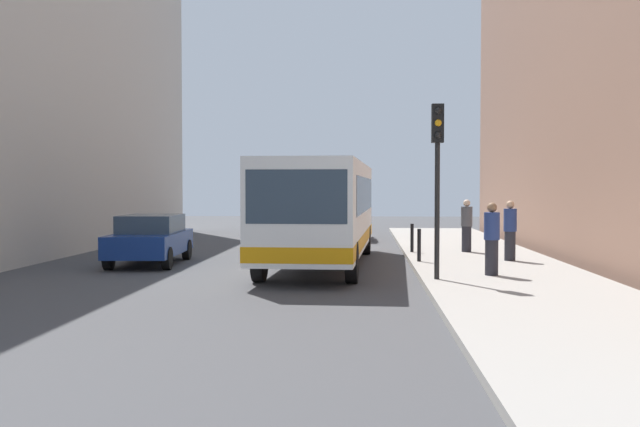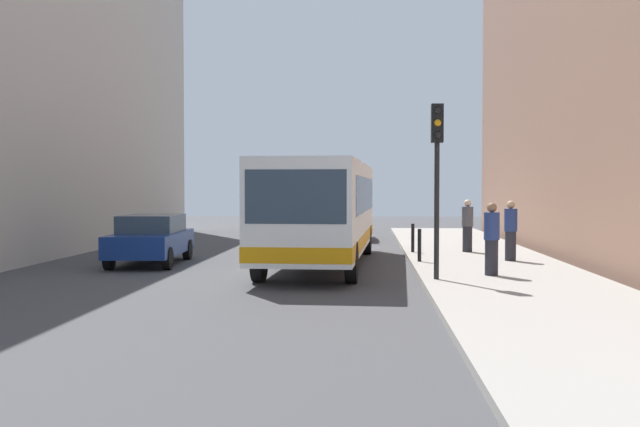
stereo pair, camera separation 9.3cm
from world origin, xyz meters
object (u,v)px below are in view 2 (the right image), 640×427
(car_behind_bus, at_px, (349,222))
(bollard_near, at_px, (419,245))
(pedestrian_mid_sidewalk, at_px, (511,231))
(pedestrian_near_signal, at_px, (492,239))
(bus, at_px, (323,207))
(traffic_light, at_px, (437,157))
(car_beside_bus, at_px, (151,238))
(pedestrian_far_sidewalk, at_px, (467,226))
(bollard_mid, at_px, (413,238))

(car_behind_bus, height_order, bollard_near, car_behind_bus)
(pedestrian_mid_sidewalk, bearing_deg, pedestrian_near_signal, -46.51)
(pedestrian_near_signal, distance_m, pedestrian_mid_sidewalk, 3.91)
(car_behind_bus, height_order, pedestrian_mid_sidewalk, pedestrian_mid_sidewalk)
(bus, distance_m, traffic_light, 5.40)
(car_beside_bus, relative_size, bollard_near, 4.73)
(pedestrian_far_sidewalk, bearing_deg, traffic_light, 141.43)
(traffic_light, height_order, pedestrian_near_signal, traffic_light)
(bollard_near, bearing_deg, pedestrian_far_sidewalk, 61.30)
(pedestrian_near_signal, bearing_deg, pedestrian_far_sidewalk, 11.18)
(bollard_near, distance_m, bollard_mid, 3.13)
(car_behind_bus, bearing_deg, traffic_light, 97.50)
(bollard_mid, relative_size, pedestrian_far_sidewalk, 0.54)
(bus, height_order, pedestrian_near_signal, bus)
(bus, height_order, pedestrian_mid_sidewalk, bus)
(pedestrian_mid_sidewalk, bearing_deg, car_beside_bus, -117.89)
(bollard_near, height_order, bollard_mid, same)
(bollard_mid, distance_m, pedestrian_near_signal, 6.66)
(car_beside_bus, xyz_separation_m, bollard_mid, (8.01, 2.96, -0.16))
(car_behind_bus, distance_m, pedestrian_near_signal, 15.20)
(bus, relative_size, traffic_light, 2.71)
(car_beside_bus, relative_size, bollard_mid, 4.73)
(traffic_light, xyz_separation_m, pedestrian_mid_sidewalk, (2.59, 4.59, -1.97))
(pedestrian_far_sidewalk, bearing_deg, car_beside_bus, 82.22)
(bus, xyz_separation_m, car_behind_bus, (0.49, 11.21, -0.94))
(bollard_near, height_order, pedestrian_mid_sidewalk, pedestrian_mid_sidewalk)
(car_beside_bus, distance_m, traffic_light, 9.48)
(car_beside_bus, relative_size, pedestrian_near_signal, 2.52)
(bus, bearing_deg, pedestrian_far_sidewalk, -142.80)
(bollard_mid, height_order, pedestrian_mid_sidewalk, pedestrian_mid_sidewalk)
(bollard_near, height_order, pedestrian_near_signal, pedestrian_near_signal)
(car_beside_bus, bearing_deg, traffic_light, 148.45)
(bus, bearing_deg, bollard_near, 179.85)
(pedestrian_far_sidewalk, bearing_deg, pedestrian_mid_sidewalk, 170.54)
(car_beside_bus, xyz_separation_m, car_behind_bus, (5.66, 11.18, 0.00))
(car_beside_bus, distance_m, pedestrian_far_sidewalk, 10.35)
(bollard_mid, relative_size, pedestrian_mid_sidewalk, 0.54)
(pedestrian_near_signal, xyz_separation_m, pedestrian_mid_sidewalk, (1.17, 3.73, -0.01))
(bus, xyz_separation_m, bollard_near, (2.84, -0.14, -1.10))
(pedestrian_mid_sidewalk, bearing_deg, bollard_near, -110.85)
(car_beside_bus, xyz_separation_m, traffic_light, (8.11, -4.38, 2.22))
(bollard_mid, bearing_deg, bus, -133.48)
(bollard_mid, bearing_deg, pedestrian_mid_sidewalk, -45.57)
(bus, relative_size, car_behind_bus, 2.50)
(bus, relative_size, car_beside_bus, 2.48)
(car_behind_bus, relative_size, pedestrian_mid_sidewalk, 2.51)
(bus, relative_size, bollard_near, 11.71)
(car_behind_bus, relative_size, traffic_light, 1.08)
(bus, relative_size, pedestrian_mid_sidewalk, 6.29)
(car_behind_bus, height_order, pedestrian_far_sidewalk, pedestrian_far_sidewalk)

